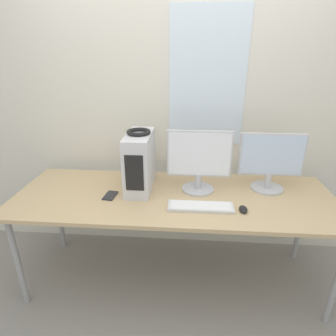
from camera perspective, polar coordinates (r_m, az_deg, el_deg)
The scene contains 10 objects.
ground_plane at distance 2.20m, azimuth 0.35°, elevation -28.53°, with size 14.00×14.00×0.00m, color gray.
wall_back at distance 2.36m, azimuth 2.16°, elevation 13.60°, with size 8.00×0.07×2.70m.
desk at distance 2.05m, azimuth 1.22°, elevation -6.63°, with size 2.30×0.82×0.76m.
pc_tower at distance 2.07m, azimuth -5.75°, elevation 1.27°, with size 0.18×0.43×0.42m.
headphones at distance 2.00m, azimuth -5.99°, elevation 7.31°, with size 0.17×0.17×0.03m.
monitor_main at distance 2.02m, azimuth 6.32°, elevation 1.55°, with size 0.46×0.24×0.46m.
monitor_right_near at distance 2.16m, azimuth 20.14°, elevation 1.30°, with size 0.46×0.24×0.43m.
keyboard at distance 1.88m, azimuth 6.63°, elevation -7.81°, with size 0.43×0.13×0.02m.
mouse at distance 1.90m, azimuth 15.04°, elevation -8.09°, with size 0.05×0.09×0.03m.
cell_phone at distance 2.06m, azimuth -11.65°, elevation -5.50°, with size 0.09×0.14×0.01m.
Camera 1 is at (0.10, -1.39, 1.71)m, focal length 30.00 mm.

